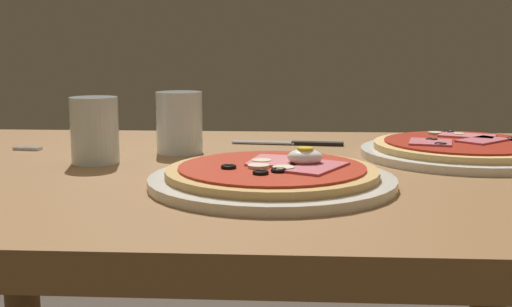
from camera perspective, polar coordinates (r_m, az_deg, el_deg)
name	(u,v)px	position (r m, az deg, el deg)	size (l,w,h in m)	color
dining_table	(235,259)	(0.94, -1.93, -9.39)	(1.06, 0.77, 0.77)	olive
pizza_foreground	(273,176)	(0.78, 1.52, -2.06)	(0.30, 0.30, 0.05)	silver
pizza_across_left	(463,150)	(1.04, 18.01, 0.34)	(0.31, 0.31, 0.03)	white
water_glass_near	(95,135)	(0.96, -14.23, 1.64)	(0.07, 0.07, 0.10)	silver
water_glass_far	(180,126)	(1.03, -6.86, 2.42)	(0.07, 0.07, 0.10)	silver
knife	(295,143)	(1.11, 3.55, 0.94)	(0.20, 0.04, 0.01)	silver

